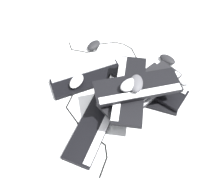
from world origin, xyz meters
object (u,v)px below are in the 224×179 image
mouse_0 (130,85)px  keyboard_6 (129,88)px  keyboard_1 (141,93)px  keyboard_5 (137,91)px  keyboard_4 (147,88)px  mouse_3 (136,83)px  keyboard_0 (94,125)px  keyboard_3 (149,83)px  keyboard_7 (137,87)px  keyboard_2 (87,78)px  mouse_1 (167,59)px  mouse_2 (77,81)px  mouse_4 (182,80)px  mouse_5 (94,45)px

mouse_0 → keyboard_6: bearing=-128.6°
keyboard_1 → keyboard_5: (0.06, -0.01, 0.09)m
keyboard_4 → mouse_3: mouse_3 is taller
keyboard_0 → keyboard_3: (-0.38, 0.15, 0.03)m
keyboard_7 → mouse_3: (0.01, -0.01, 0.04)m
keyboard_6 → keyboard_3: bearing=158.5°
keyboard_2 → keyboard_6: size_ratio=0.94×
keyboard_7 → mouse_1: 0.43m
keyboard_1 → mouse_2: mouse_2 is taller
keyboard_5 → keyboard_2: bearing=-91.3°
keyboard_1 → mouse_4: 0.28m
mouse_1 → keyboard_7: bearing=96.6°
keyboard_1 → keyboard_6: (0.08, -0.04, 0.12)m
mouse_3 → mouse_5: bearing=-145.8°
keyboard_1 → keyboard_3: (-0.07, 0.02, 0.03)m
keyboard_0 → keyboard_1: size_ratio=0.99×
keyboard_0 → mouse_1: bearing=164.2°
keyboard_1 → keyboard_4: 0.07m
keyboard_6 → mouse_3: (0.00, 0.03, 0.07)m
keyboard_7 → mouse_2: 0.38m
mouse_2 → keyboard_5: bearing=-81.0°
mouse_0 → mouse_4: size_ratio=1.00×
mouse_1 → mouse_4: 0.18m
keyboard_6 → keyboard_0: bearing=-22.2°
keyboard_0 → keyboard_2: 0.32m
keyboard_2 → keyboard_6: 0.32m
keyboard_2 → mouse_5: (-0.27, -0.11, 0.01)m
keyboard_5 → mouse_5: keyboard_5 is taller
mouse_5 → keyboard_7: bearing=66.7°
keyboard_3 → keyboard_7: size_ratio=1.06×
keyboard_6 → mouse_5: keyboard_6 is taller
mouse_1 → mouse_5: bearing=26.2°
keyboard_4 → keyboard_5: keyboard_5 is taller
keyboard_1 → keyboard_7: keyboard_7 is taller
keyboard_0 → keyboard_4: size_ratio=0.98×
keyboard_7 → mouse_5: 0.55m
keyboard_3 → mouse_1: 0.26m
keyboard_2 → keyboard_3: 0.37m
mouse_3 → mouse_5: size_ratio=1.00×
keyboard_5 → keyboard_6: bearing=-58.0°
keyboard_0 → keyboard_6: 0.27m
keyboard_1 → mouse_4: mouse_4 is taller
keyboard_2 → keyboard_5: bearing=88.7°
keyboard_3 → keyboard_5: size_ratio=0.98×
mouse_2 → keyboard_7: bearing=-83.6°
keyboard_4 → keyboard_6: keyboard_6 is taller
keyboard_6 → mouse_4: keyboard_6 is taller
keyboard_5 → mouse_2: bearing=-79.8°
mouse_0 → mouse_2: bearing=-58.9°
keyboard_3 → mouse_0: size_ratio=4.14×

